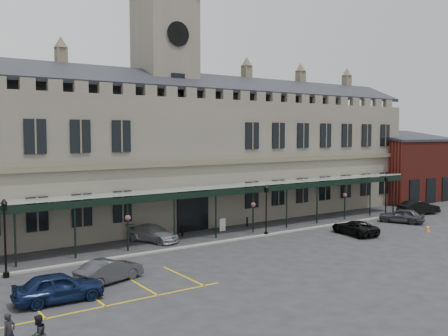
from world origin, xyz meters
TOP-DOWN VIEW (x-y plane):
  - ground at (0.00, 0.00)m, footprint 140.00×140.00m
  - station_building at (0.00, 15.91)m, footprint 60.00×10.36m
  - clock_tower at (0.00, 16.00)m, footprint 5.60×5.60m
  - canopy at (0.00, 7.46)m, footprint 50.00×4.10m
  - brick_annex at (34.00, 12.97)m, footprint 12.40×8.36m
  - kerb at (0.00, 5.50)m, footprint 60.00×0.40m
  - parking_markings at (-14.00, -1.50)m, footprint 16.00×6.00m
  - tree_behind_mid at (8.00, 25.00)m, footprint 6.00×6.00m
  - tree_behind_right at (24.00, 25.00)m, footprint 6.00×6.00m
  - lamp_post_left at (-17.06, 4.93)m, footprint 0.46×0.46m
  - lamp_post_mid at (4.16, 5.58)m, footprint 0.42×0.42m
  - lamp_post_right at (20.17, 5.31)m, footprint 0.43×0.43m
  - traffic_cone at (17.12, -1.52)m, footprint 0.40×0.40m
  - sign_board at (2.19, 9.36)m, footprint 0.65×0.10m
  - bollard_left at (-2.06, 9.29)m, footprint 0.17×0.17m
  - bollard_right at (5.30, 9.74)m, footprint 0.16×0.16m
  - car_left_a at (-15.73, -1.36)m, footprint 4.71×2.11m
  - car_left_b at (-12.24, 0.41)m, footprint 4.48×2.65m
  - car_taxi at (-5.00, 8.99)m, footprint 3.52×5.05m
  - car_van at (10.68, 1.37)m, footprint 2.68×4.75m
  - car_right_a at (19.00, 2.56)m, footprint 3.31×4.60m
  - car_right_b at (25.00, 4.67)m, footprint 4.89×2.81m
  - person_a at (-19.20, -6.30)m, footprint 0.70×0.64m
  - person_b at (-18.30, -7.19)m, footprint 0.99×0.95m

SIDE VIEW (x-z plane):
  - ground at x=0.00m, z-range 0.00..0.00m
  - parking_markings at x=-14.00m, z-range -0.01..0.01m
  - kerb at x=0.00m, z-range 0.00..0.12m
  - traffic_cone at x=17.12m, z-range -0.01..0.63m
  - bollard_right at x=5.30m, z-range 0.00..0.91m
  - bollard_left at x=-2.06m, z-range 0.00..0.96m
  - sign_board at x=2.19m, z-range -0.01..1.10m
  - car_van at x=10.68m, z-range 0.00..1.25m
  - car_taxi at x=-5.00m, z-range 0.00..1.36m
  - car_left_b at x=-12.24m, z-range 0.00..1.40m
  - car_right_a at x=19.00m, z-range 0.00..1.46m
  - car_right_b at x=25.00m, z-range 0.00..1.53m
  - car_left_a at x=-15.73m, z-range 0.00..1.57m
  - person_b at x=-18.30m, z-range 0.00..1.61m
  - person_a at x=-19.20m, z-range 0.00..1.61m
  - canopy at x=0.00m, z-range 0.25..4.55m
  - lamp_post_mid at x=4.16m, z-range 0.41..4.84m
  - lamp_post_right at x=20.17m, z-range 0.42..4.93m
  - lamp_post_left at x=-17.06m, z-range 0.45..5.35m
  - brick_annex at x=34.00m, z-range -0.46..8.77m
  - station_building at x=0.00m, z-range -2.18..15.12m
  - tree_behind_mid at x=8.00m, z-range 4.81..20.81m
  - tree_behind_right at x=24.00m, z-range 4.81..20.81m
  - clock_tower at x=0.00m, z-range 0.71..25.51m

